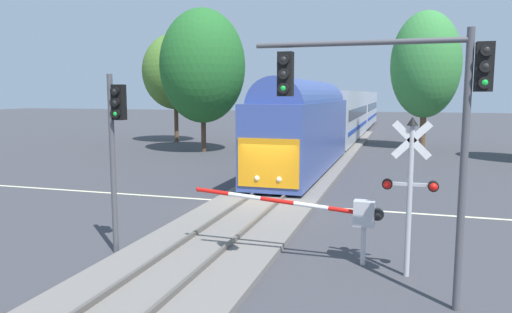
# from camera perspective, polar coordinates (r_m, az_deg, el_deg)

# --- Properties ---
(ground_plane) EXTENTS (220.00, 220.00, 0.00)m
(ground_plane) POSITION_cam_1_polar(r_m,az_deg,el_deg) (20.91, 1.09, -5.54)
(ground_plane) COLOR #3D3D42
(road_centre_stripe) EXTENTS (44.00, 0.20, 0.01)m
(road_centre_stripe) POSITION_cam_1_polar(r_m,az_deg,el_deg) (20.91, 1.09, -5.53)
(road_centre_stripe) COLOR beige
(road_centre_stripe) RESTS_ON ground
(railway_track) EXTENTS (4.40, 80.00, 0.32)m
(railway_track) POSITION_cam_1_polar(r_m,az_deg,el_deg) (20.89, 1.09, -5.28)
(railway_track) COLOR slate
(railway_track) RESTS_ON ground
(commuter_train) EXTENTS (3.04, 61.46, 5.16)m
(commuter_train) POSITION_cam_1_polar(r_m,az_deg,el_deg) (49.25, 10.37, 5.01)
(commuter_train) COLOR #384C93
(commuter_train) RESTS_ON railway_track
(crossing_gate_near) EXTENTS (5.48, 0.40, 1.90)m
(crossing_gate_near) POSITION_cam_1_polar(r_m,az_deg,el_deg) (13.64, 10.20, -6.49)
(crossing_gate_near) COLOR #B7B7BC
(crossing_gate_near) RESTS_ON ground
(crossing_signal_mast) EXTENTS (1.36, 0.44, 4.12)m
(crossing_signal_mast) POSITION_cam_1_polar(r_m,az_deg,el_deg) (12.80, 17.66, -2.72)
(crossing_signal_mast) COLOR #B2B2B7
(crossing_signal_mast) RESTS_ON ground
(traffic_signal_median) EXTENTS (0.53, 0.38, 5.24)m
(traffic_signal_median) POSITION_cam_1_polar(r_m,az_deg,el_deg) (14.47, -16.20, 2.47)
(traffic_signal_median) COLOR #4C4C51
(traffic_signal_median) RESTS_ON ground
(traffic_signal_near_right) EXTENTS (4.98, 0.38, 6.02)m
(traffic_signal_near_right) POSITION_cam_1_polar(r_m,az_deg,el_deg) (10.86, 16.87, 6.43)
(traffic_signal_near_right) COLOR #4C4C51
(traffic_signal_near_right) RESTS_ON ground
(oak_behind_train) EXTENTS (6.78, 6.78, 11.35)m
(oak_behind_train) POSITION_cam_1_polar(r_m,az_deg,el_deg) (39.31, -6.29, 10.51)
(oak_behind_train) COLOR #4C3828
(oak_behind_train) RESTS_ON ground
(pine_left_background) EXTENTS (6.25, 6.25, 10.37)m
(pine_left_background) POSITION_cam_1_polar(r_m,az_deg,el_deg) (47.73, -9.47, 9.80)
(pine_left_background) COLOR brown
(pine_left_background) RESTS_ON ground
(elm_centre_background) EXTENTS (5.73, 5.73, 11.52)m
(elm_centre_background) POSITION_cam_1_polar(r_m,az_deg,el_deg) (43.58, 19.30, 10.13)
(elm_centre_background) COLOR brown
(elm_centre_background) RESTS_ON ground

